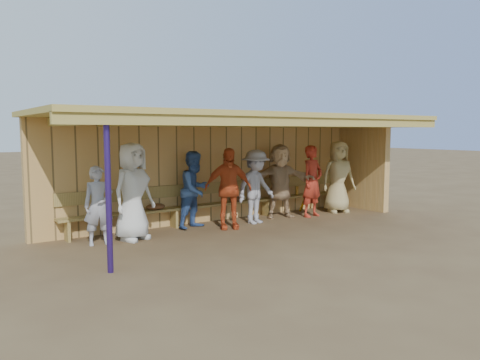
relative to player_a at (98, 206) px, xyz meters
name	(u,v)px	position (x,y,z in m)	size (l,w,h in m)	color
ground	(249,229)	(3.17, -0.43, -0.75)	(90.00, 90.00, 0.00)	brown
player_a	(98,206)	(0.00, 0.00, 0.00)	(0.55, 0.36, 1.50)	#9998A0
player_b	(133,192)	(0.69, 0.02, 0.21)	(0.94, 0.61, 1.92)	silver
player_c	(195,190)	(2.26, 0.34, 0.10)	(0.83, 0.65, 1.71)	#375899
player_d	(228,188)	(2.82, -0.14, 0.14)	(1.04, 0.43, 1.78)	#CA4A20
player_e	(256,187)	(3.67, -0.02, 0.11)	(1.11, 0.64, 1.71)	#9B9AA2
player_f	(280,181)	(4.61, 0.24, 0.17)	(1.70, 0.54, 1.83)	tan
player_g	(312,181)	(5.35, -0.12, 0.15)	(0.65, 0.43, 1.79)	#AA2B1B
player_h	(338,177)	(6.35, -0.04, 0.19)	(0.92, 0.60, 1.88)	tan
dugout_structure	(246,150)	(3.56, 0.25, 0.95)	(8.80, 3.20, 2.50)	tan
bench	(222,199)	(3.17, 0.68, -0.22)	(7.60, 0.34, 0.93)	#A08544
dugout_equipment	(211,203)	(2.81, 0.55, -0.26)	(5.65, 0.62, 0.80)	gold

